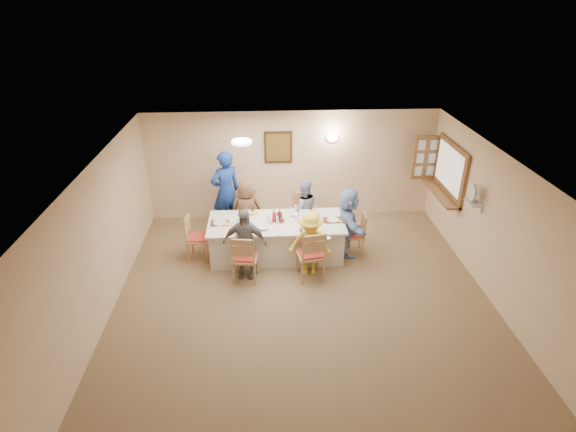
{
  "coord_description": "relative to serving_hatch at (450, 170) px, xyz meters",
  "views": [
    {
      "loc": [
        -0.63,
        -6.04,
        4.89
      ],
      "look_at": [
        -0.2,
        1.4,
        1.05
      ],
      "focal_mm": 28.0,
      "sensor_mm": 36.0,
      "label": 1
    }
  ],
  "objects": [
    {
      "name": "caregiver",
      "position": [
        -4.67,
        0.48,
        -0.58
      ],
      "size": [
        1.05,
        1.01,
        1.84
      ],
      "primitive_type": "imported",
      "rotation": [
        0.0,
        0.0,
        3.65
      ],
      "color": "#193896",
      "rests_on": "ground"
    },
    {
      "name": "chair_right_end",
      "position": [
        -2.07,
        -0.67,
        -1.06
      ],
      "size": [
        0.43,
        0.43,
        0.89
      ],
      "primitive_type": null,
      "rotation": [
        0.0,
        0.0,
        -1.56
      ],
      "color": "tan",
      "rests_on": "ground"
    },
    {
      "name": "ceiling_light",
      "position": [
        -4.21,
        -0.9,
        0.97
      ],
      "size": [
        0.36,
        0.36,
        0.05
      ],
      "primitive_type": "cylinder",
      "color": "white",
      "rests_on": "room_walls"
    },
    {
      "name": "napkin_br",
      "position": [
        -2.84,
        -0.3,
        -0.73
      ],
      "size": [
        0.14,
        0.14,
        0.01
      ],
      "primitive_type": "cube",
      "color": "yellow",
      "rests_on": "dining_table"
    },
    {
      "name": "plate_fr",
      "position": [
        -3.02,
        -1.09,
        -0.73
      ],
      "size": [
        0.23,
        0.23,
        0.01
      ],
      "primitive_type": "cylinder",
      "color": "white",
      "rests_on": "dining_table"
    },
    {
      "name": "bowl_b",
      "position": [
        -3.25,
        -0.43,
        -0.71
      ],
      "size": [
        0.21,
        0.21,
        0.06
      ],
      "primitive_type": "imported",
      "rotation": [
        0.0,
        0.0,
        0.07
      ],
      "color": "white",
      "rests_on": "dining_table"
    },
    {
      "name": "diner_front_left",
      "position": [
        -4.22,
        -1.35,
        -0.81
      ],
      "size": [
        0.91,
        0.57,
        1.39
      ],
      "primitive_type": "imported",
      "rotation": [
        0.0,
        0.0,
        -0.14
      ],
      "color": "gray",
      "rests_on": "ground"
    },
    {
      "name": "wall_sconce",
      "position": [
        -2.31,
        1.04,
        0.4
      ],
      "size": [
        0.26,
        0.09,
        0.18
      ],
      "primitive_type": "ellipsoid",
      "color": "white",
      "rests_on": "room_walls"
    },
    {
      "name": "serving_hatch",
      "position": [
        0.0,
        0.0,
        0.0
      ],
      "size": [
        0.06,
        1.5,
        1.15
      ],
      "primitive_type": "cube",
      "color": "brown",
      "rests_on": "room_walls"
    },
    {
      "name": "wall_picture",
      "position": [
        -3.51,
        1.06,
        0.2
      ],
      "size": [
        0.62,
        0.05,
        0.72
      ],
      "color": "#432717",
      "rests_on": "room_walls"
    },
    {
      "name": "chair_left_end",
      "position": [
        -5.17,
        -0.67,
        -1.05
      ],
      "size": [
        0.47,
        0.47,
        0.91
      ],
      "primitive_type": null,
      "rotation": [
        0.0,
        0.0,
        1.49
      ],
      "color": "tan",
      "rests_on": "ground"
    },
    {
      "name": "drinking_glass",
      "position": [
        -3.77,
        -0.62,
        -0.68
      ],
      "size": [
        0.07,
        0.07,
        0.11
      ],
      "primitive_type": "cylinder",
      "color": "silver",
      "rests_on": "dining_table"
    },
    {
      "name": "fan_shelf",
      "position": [
        -0.08,
        -1.35,
        -0.1
      ],
      "size": [
        0.22,
        0.36,
        0.03
      ],
      "primitive_type": "cube",
      "color": "white",
      "rests_on": "room_walls"
    },
    {
      "name": "condiment_brown",
      "position": [
        -3.55,
        -0.58,
        -0.63
      ],
      "size": [
        0.1,
        0.1,
        0.22
      ],
      "primitive_type": "imported",
      "rotation": [
        0.0,
        0.0,
        -0.01
      ],
      "color": "#5E2419",
      "rests_on": "dining_table"
    },
    {
      "name": "plate_fl",
      "position": [
        -4.22,
        -1.09,
        -0.73
      ],
      "size": [
        0.24,
        0.24,
        0.02
      ],
      "primitive_type": "cylinder",
      "color": "white",
      "rests_on": "dining_table"
    },
    {
      "name": "room_walls",
      "position": [
        -3.21,
        -2.4,
        0.01
      ],
      "size": [
        7.0,
        7.0,
        7.0
      ],
      "color": "beige",
      "rests_on": "ground"
    },
    {
      "name": "chair_front_right",
      "position": [
        -3.02,
        -1.47,
        -0.99
      ],
      "size": [
        0.56,
        0.56,
        1.02
      ],
      "primitive_type": null,
      "rotation": [
        0.0,
        0.0,
        3.31
      ],
      "color": "tan",
      "rests_on": "ground"
    },
    {
      "name": "napkin_le",
      "position": [
        -4.54,
        -0.72,
        -0.73
      ],
      "size": [
        0.14,
        0.14,
        0.01
      ],
      "primitive_type": "cube",
      "color": "yellow",
      "rests_on": "dining_table"
    },
    {
      "name": "placemat_br",
      "position": [
        -3.02,
        -0.25,
        -0.74
      ],
      "size": [
        0.33,
        0.25,
        0.01
      ],
      "primitive_type": "cube",
      "color": "#472B19",
      "rests_on": "dining_table"
    },
    {
      "name": "chair_back_right",
      "position": [
        -3.02,
        0.13,
        -1.03
      ],
      "size": [
        0.47,
        0.47,
        0.94
      ],
      "primitive_type": null,
      "rotation": [
        0.0,
        0.0,
        0.06
      ],
      "color": "tan",
      "rests_on": "ground"
    },
    {
      "name": "diner_front_right",
      "position": [
        -3.02,
        -1.35,
        -0.87
      ],
      "size": [
        0.94,
        0.69,
        1.26
      ],
      "primitive_type": "imported",
      "rotation": [
        0.0,
        0.0,
        -0.14
      ],
      "color": "yellow",
      "rests_on": "ground"
    },
    {
      "name": "teacup_a",
      "position": [
        -4.44,
        -0.96,
        -0.7
      ],
      "size": [
        0.13,
        0.13,
        0.08
      ],
      "primitive_type": "imported",
      "rotation": [
        0.0,
        0.0,
        0.13
      ],
      "color": "white",
      "rests_on": "dining_table"
    },
    {
      "name": "napkin_fr",
      "position": [
        -2.84,
        -1.14,
        -0.73
      ],
      "size": [
        0.14,
        0.14,
        0.01
      ],
      "primitive_type": "cube",
      "color": "yellow",
      "rests_on": "dining_table"
    },
    {
      "name": "napkin_re",
      "position": [
        -2.32,
        -0.72,
        -0.73
      ],
      "size": [
        0.14,
        0.14,
        0.01
      ],
      "primitive_type": "cube",
      "color": "yellow",
      "rests_on": "dining_table"
    },
    {
      "name": "placemat_fl",
      "position": [
        -4.22,
        -1.09,
        -0.74
      ],
      "size": [
        0.36,
        0.27,
        0.01
      ],
      "primitive_type": "cube",
      "color": "#472B19",
      "rests_on": "dining_table"
    },
    {
      "name": "placemat_le",
      "position": [
        -4.72,
        -0.67,
        -0.74
      ],
      "size": [
        0.36,
        0.26,
        0.01
      ],
      "primitive_type": "cube",
      "color": "#472B19",
      "rests_on": "dining_table"
    },
    {
      "name": "placemat_re",
      "position": [
        -2.5,
        -0.67,
        -0.74
      ],
      "size": [
        0.38,
        0.28,
        0.01
      ],
      "primitive_type": "cube",
      "color": "#472B19",
      "rests_on": "dining_table"
    },
    {
      "name": "napkin_fl",
      "position": [
        -4.04,
        -1.14,
        -0.73
      ],
      "size": [
        0.14,
        0.14,
        0.01
      ],
      "primitive_type": "cube",
      "color": "yellow",
      "rests_on": "dining_table"
    },
    {
      "name": "chair_back_left",
      "position": [
        -4.22,
        0.13,
        -1.0
      ],
      "size": [
        0.51,
        0.51,
        1.01
      ],
      "primitive_type": null,
      "rotation": [
        0.0,
        0.0,
        0.05
      ],
      "color": "tan",
      "rests_on": "ground"
    },
    {
      "name": "diner_right_end",
      "position": [
        -2.2,
        -0.67,
        -0.79
      ],
      "size": [
        1.36,
        0.56,
        1.42
      ],
      "primitive_type": "imported",
      "rotation": [
        0.0,
        0.0,
        1.62
      ],
      "color": "#8AADE0",
      "rests_on": "ground"
    },
    {
      "name": "hatch_sill",
      "position": [
        -0.12,
        0.0,
        -0.53
      ],
      "size": [
        0.3,
        1.5,
        0.05
      ],
      "primitive_type": "cube",
      "color": "brown",
      "rests_on": "room_walls"
    },
    {
      "name": "placemat_bl",
      "position": [
        -4.22,
        -0.25,
        -0.74
      ],
      "size": [
        0.32,
        0.24,
        0.01
      ],
      "primitive_type": "cube",
      "color": "#472B19",
      "rests_on": "dining_table"
    },
    {
      "name": "plate_le",
      "position": [
        -4.72,
        -0.67,
        -0.73
      ],
      "size": [
        0.26,
        0.26,
        0.02
      ],
      "primitive_type": "cylinder",
      "color": "white",
      "rests_on": "dining_table"
    },
    {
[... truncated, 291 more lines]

